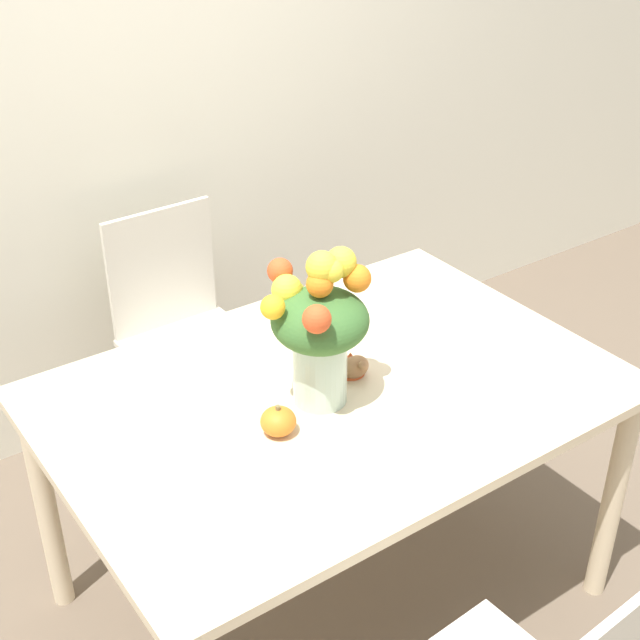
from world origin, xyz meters
The scene contains 7 objects.
ground_plane centered at (0.00, 0.00, 0.00)m, with size 12.00×12.00×0.00m, color brown.
wall_back centered at (0.00, 1.24, 1.35)m, with size 8.00×0.06×2.70m.
dining_table centered at (0.00, 0.00, 0.67)m, with size 1.46×1.02×0.76m.
flower_vase centered at (-0.06, -0.02, 0.97)m, with size 0.28×0.30×0.42m.
pumpkin centered at (-0.22, -0.08, 0.80)m, with size 0.09×0.09×0.08m.
turkey_figurine centered at (0.08, 0.02, 0.79)m, with size 0.08×0.11×0.07m.
dining_chair_near_window centered at (0.01, 0.88, 0.48)m, with size 0.43×0.43×0.91m.
Camera 1 is at (-1.13, -1.55, 2.09)m, focal length 50.00 mm.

